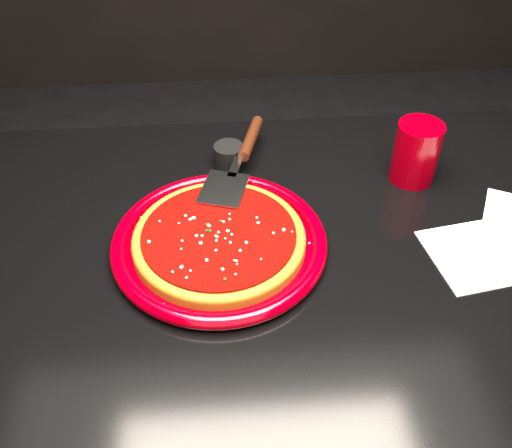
{
  "coord_description": "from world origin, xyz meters",
  "views": [
    {
      "loc": [
        -0.1,
        -0.61,
        1.38
      ],
      "look_at": [
        -0.04,
        0.06,
        0.77
      ],
      "focal_mm": 40.0,
      "sensor_mm": 36.0,
      "label": 1
    }
  ],
  "objects": [
    {
      "name": "table",
      "position": [
        0.0,
        0.0,
        0.38
      ],
      "size": [
        1.2,
        0.8,
        0.75
      ],
      "primitive_type": "cube",
      "color": "black",
      "rests_on": "floor"
    },
    {
      "name": "plate",
      "position": [
        -0.1,
        0.03,
        0.76
      ],
      "size": [
        0.42,
        0.42,
        0.03
      ],
      "primitive_type": "cylinder",
      "rotation": [
        0.0,
        0.0,
        0.28
      ],
      "color": "#6D0007",
      "rests_on": "table"
    },
    {
      "name": "pizza_crust",
      "position": [
        -0.1,
        0.03,
        0.77
      ],
      "size": [
        0.33,
        0.33,
        0.01
      ],
      "primitive_type": "cylinder",
      "rotation": [
        0.0,
        0.0,
        0.28
      ],
      "color": "brown",
      "rests_on": "plate"
    },
    {
      "name": "pizza_crust_rim",
      "position": [
        -0.1,
        0.03,
        0.77
      ],
      "size": [
        0.33,
        0.33,
        0.02
      ],
      "primitive_type": "torus",
      "rotation": [
        0.0,
        0.0,
        0.28
      ],
      "color": "brown",
      "rests_on": "plate"
    },
    {
      "name": "pizza_sauce",
      "position": [
        -0.1,
        0.03,
        0.78
      ],
      "size": [
        0.3,
        0.3,
        0.01
      ],
      "primitive_type": "cylinder",
      "rotation": [
        0.0,
        0.0,
        0.28
      ],
      "color": "#690603",
      "rests_on": "plate"
    },
    {
      "name": "parmesan_dusting",
      "position": [
        -0.1,
        0.03,
        0.78
      ],
      "size": [
        0.23,
        0.23,
        0.01
      ],
      "primitive_type": null,
      "color": "beige",
      "rests_on": "plate"
    },
    {
      "name": "basil_flecks",
      "position": [
        -0.1,
        0.03,
        0.78
      ],
      "size": [
        0.21,
        0.21,
        0.0
      ],
      "primitive_type": null,
      "color": "black",
      "rests_on": "plate"
    },
    {
      "name": "pizza_server",
      "position": [
        -0.06,
        0.21,
        0.79
      ],
      "size": [
        0.17,
        0.31,
        0.02
      ],
      "primitive_type": null,
      "rotation": [
        0.0,
        0.0,
        -0.29
      ],
      "color": "silver",
      "rests_on": "plate"
    },
    {
      "name": "cup",
      "position": [
        0.25,
        0.18,
        0.81
      ],
      "size": [
        0.08,
        0.08,
        0.11
      ],
      "primitive_type": "cylinder",
      "rotation": [
        0.0,
        0.0,
        0.04
      ],
      "color": "#860009",
      "rests_on": "table"
    },
    {
      "name": "napkin_a",
      "position": [
        0.29,
        -0.02,
        0.75
      ],
      "size": [
        0.16,
        0.16,
        0.0
      ],
      "primitive_type": "cube",
      "rotation": [
        0.0,
        0.0,
        0.16
      ],
      "color": "silver",
      "rests_on": "table"
    },
    {
      "name": "ramekin",
      "position": [
        -0.08,
        0.25,
        0.77
      ],
      "size": [
        0.06,
        0.06,
        0.04
      ],
      "primitive_type": "cylinder",
      "rotation": [
        0.0,
        0.0,
        -0.07
      ],
      "color": "black",
      "rests_on": "table"
    }
  ]
}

